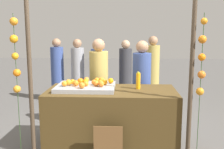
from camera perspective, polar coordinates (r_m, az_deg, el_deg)
name	(u,v)px	position (r m, az deg, el deg)	size (l,w,h in m)	color
ground_plane	(111,147)	(4.18, -0.11, -15.06)	(24.00, 24.00, 0.00)	#565451
stall_counter	(111,119)	(4.02, -0.11, -9.38)	(1.86, 0.87, 0.88)	#4C3819
orange_tray	(86,87)	(3.96, -5.53, -2.65)	(0.84, 0.65, 0.06)	#9EA0A5
orange_0	(100,82)	(3.96, -2.48, -1.65)	(0.07, 0.07, 0.07)	orange
orange_1	(82,85)	(3.73, -6.38, -2.29)	(0.09, 0.09, 0.09)	orange
orange_2	(105,82)	(3.94, -1.53, -1.64)	(0.08, 0.08, 0.08)	orange
orange_3	(86,80)	(4.14, -5.41, -1.11)	(0.08, 0.08, 0.08)	orange
orange_4	(111,81)	(4.05, -0.26, -1.32)	(0.08, 0.08, 0.08)	orange
orange_5	(97,80)	(4.10, -3.23, -1.20)	(0.08, 0.08, 0.08)	orange
orange_6	(94,82)	(3.97, -3.82, -1.62)	(0.07, 0.07, 0.07)	orange
orange_7	(101,80)	(4.10, -2.26, -1.18)	(0.08, 0.08, 0.08)	orange
orange_8	(73,82)	(4.03, -8.31, -1.52)	(0.08, 0.08, 0.08)	orange
orange_9	(86,82)	(3.98, -5.57, -1.59)	(0.08, 0.08, 0.08)	orange
orange_10	(64,84)	(3.90, -10.03, -1.92)	(0.08, 0.08, 0.08)	orange
orange_11	(81,81)	(4.01, -6.66, -1.41)	(0.09, 0.09, 0.09)	orange
orange_12	(68,82)	(3.95, -9.16, -1.67)	(0.09, 0.09, 0.09)	orange
orange_13	(86,84)	(3.87, -5.51, -1.92)	(0.08, 0.08, 0.08)	orange
orange_14	(96,83)	(3.85, -3.38, -1.87)	(0.08, 0.08, 0.08)	orange
orange_15	(76,83)	(3.88, -7.65, -1.83)	(0.09, 0.09, 0.09)	orange
orange_16	(101,84)	(3.81, -2.29, -1.98)	(0.09, 0.09, 0.09)	orange
juice_bottle	(138,81)	(3.95, 5.55, -1.34)	(0.07, 0.07, 0.25)	#F5A515
chalkboard_sign	(108,147)	(3.54, -0.82, -15.09)	(0.37, 0.03, 0.56)	brown
vendor_left	(99,88)	(4.67, -2.77, -2.85)	(0.32, 0.32, 1.58)	tan
vendor_right	(141,89)	(4.65, 6.22, -3.12)	(0.31, 0.31, 1.55)	#384C8C
crowd_person_0	(78,73)	(6.39, -7.21, 0.21)	(0.30, 0.30, 1.51)	#99999E
crowd_person_1	(125,74)	(6.38, 2.84, 0.15)	(0.30, 0.30, 1.48)	#333338
crowd_person_2	(57,72)	(6.61, -11.43, 0.44)	(0.30, 0.30, 1.52)	#384C8C
crowd_person_3	(98,75)	(6.17, -3.01, -0.15)	(0.30, 0.30, 1.49)	#384C8C
crowd_person_4	(152,73)	(6.33, 8.49, 0.39)	(0.32, 0.32, 1.58)	tan
canopy_post_left	(30,84)	(3.60, -16.81, -1.89)	(0.06, 0.06, 2.11)	#473828
canopy_post_right	(191,85)	(3.48, 16.29, -2.24)	(0.06, 0.06, 2.11)	#473828
garland_strand_left	(15,56)	(3.60, -19.72, 3.78)	(0.11, 0.11, 1.94)	#2D4C23
garland_strand_right	(202,61)	(3.44, 18.39, 2.64)	(0.11, 0.11, 1.94)	#2D4C23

